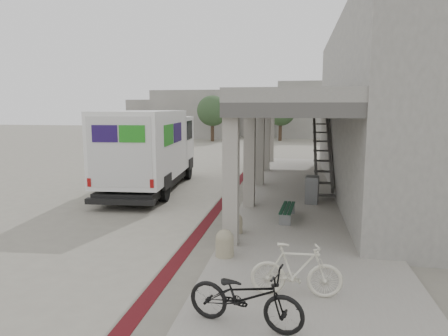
% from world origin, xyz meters
% --- Properties ---
extents(ground, '(120.00, 120.00, 0.00)m').
position_xyz_m(ground, '(0.00, 0.00, 0.00)').
color(ground, slate).
rests_on(ground, ground).
extents(bike_lane_stripe, '(0.35, 40.00, 0.01)m').
position_xyz_m(bike_lane_stripe, '(1.00, 2.00, 0.01)').
color(bike_lane_stripe, '#521015').
rests_on(bike_lane_stripe, ground).
extents(sidewalk, '(4.40, 28.00, 0.12)m').
position_xyz_m(sidewalk, '(4.00, 0.00, 0.06)').
color(sidewalk, gray).
rests_on(sidewalk, ground).
extents(transit_building, '(7.60, 17.00, 7.00)m').
position_xyz_m(transit_building, '(6.83, 4.50, 3.40)').
color(transit_building, gray).
rests_on(transit_building, ground).
extents(distant_backdrop, '(28.00, 10.00, 6.50)m').
position_xyz_m(distant_backdrop, '(-2.84, 35.89, 2.70)').
color(distant_backdrop, gray).
rests_on(distant_backdrop, ground).
extents(tree_left, '(3.20, 3.20, 4.80)m').
position_xyz_m(tree_left, '(-5.00, 28.00, 3.18)').
color(tree_left, '#38281C').
rests_on(tree_left, ground).
extents(tree_mid, '(3.20, 3.20, 4.80)m').
position_xyz_m(tree_mid, '(2.00, 30.00, 3.18)').
color(tree_mid, '#38281C').
rests_on(tree_mid, ground).
extents(tree_right, '(3.20, 3.20, 4.80)m').
position_xyz_m(tree_right, '(10.00, 29.00, 3.18)').
color(tree_right, '#38281C').
rests_on(tree_right, ground).
extents(fedex_truck, '(3.11, 8.19, 3.42)m').
position_xyz_m(fedex_truck, '(-2.51, 3.11, 1.82)').
color(fedex_truck, black).
rests_on(fedex_truck, ground).
extents(bench, '(0.48, 1.65, 0.38)m').
position_xyz_m(bench, '(3.47, -0.98, 0.39)').
color(bench, gray).
rests_on(bench, sidewalk).
extents(bollard_near, '(0.43, 0.43, 0.64)m').
position_xyz_m(bollard_near, '(2.10, -4.41, 0.44)').
color(bollard_near, gray).
rests_on(bollard_near, sidewalk).
extents(bollard_far, '(0.36, 0.36, 0.54)m').
position_xyz_m(bollard_far, '(2.10, -2.60, 0.39)').
color(bollard_far, gray).
rests_on(bollard_far, sidewalk).
extents(utility_cabinet, '(0.51, 0.64, 0.98)m').
position_xyz_m(utility_cabinet, '(4.30, 1.32, 0.61)').
color(utility_cabinet, slate).
rests_on(utility_cabinet, sidewalk).
extents(bicycle_black, '(2.00, 1.05, 1.00)m').
position_xyz_m(bicycle_black, '(2.95, -7.32, 0.62)').
color(bicycle_black, black).
rests_on(bicycle_black, sidewalk).
extents(bicycle_cream, '(1.70, 0.55, 1.01)m').
position_xyz_m(bicycle_cream, '(3.74, -6.15, 0.63)').
color(bicycle_cream, beige).
rests_on(bicycle_cream, sidewalk).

